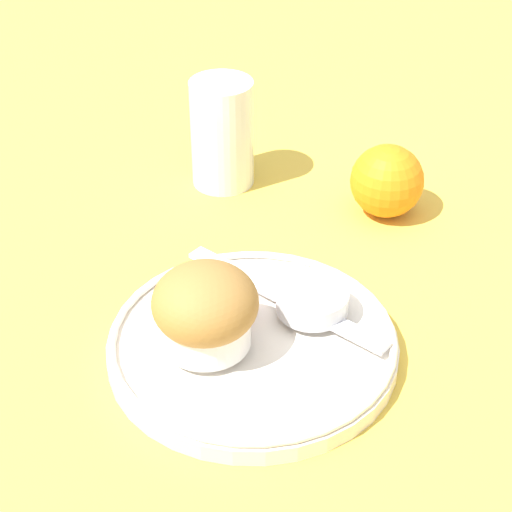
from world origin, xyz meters
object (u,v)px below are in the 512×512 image
at_px(muffin, 205,310).
at_px(juice_glass, 222,133).
at_px(butter_knife, 284,297).
at_px(orange_fruit, 387,181).

height_order(muffin, juice_glass, juice_glass).
bearing_deg(juice_glass, butter_knife, -57.67).
relative_size(muffin, butter_knife, 0.42).
relative_size(butter_knife, orange_fruit, 2.67).
xyz_separation_m(butter_knife, orange_fruit, (0.05, 0.18, 0.01)).
distance_m(orange_fruit, juice_glass, 0.17).
bearing_deg(muffin, orange_fruit, 70.67).
distance_m(muffin, butter_knife, 0.08).
bearing_deg(juice_glass, orange_fruit, -2.38).
relative_size(butter_knife, juice_glass, 1.71).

